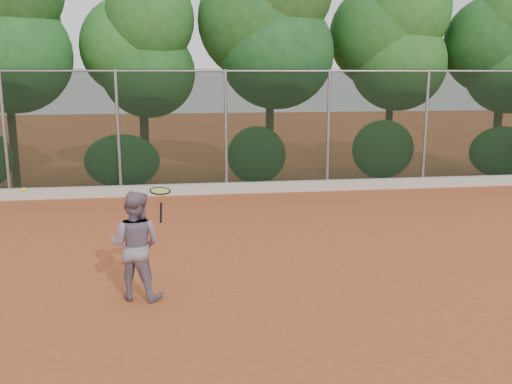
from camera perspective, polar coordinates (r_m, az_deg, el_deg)
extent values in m
plane|color=#AB4F28|center=(9.91, 0.83, -8.28)|extent=(80.00, 80.00, 0.00)
cube|color=beige|center=(16.40, -2.90, 0.39)|extent=(24.00, 0.20, 0.30)
imported|color=gray|center=(8.88, -11.95, -5.23)|extent=(0.98, 0.87, 1.68)
cube|color=black|center=(16.33, -3.02, 6.02)|extent=(24.00, 0.01, 3.50)
cylinder|color=gray|center=(16.25, -3.09, 11.99)|extent=(24.00, 0.06, 0.06)
cylinder|color=gray|center=(16.89, -23.83, 5.22)|extent=(0.09, 0.09, 3.50)
cylinder|color=gray|center=(16.34, -13.61, 5.71)|extent=(0.09, 0.09, 3.50)
cylinder|color=gray|center=(16.33, -3.02, 6.02)|extent=(0.09, 0.09, 3.50)
cylinder|color=gray|center=(16.87, 7.24, 6.13)|extent=(0.09, 0.09, 3.50)
cylinder|color=gray|center=(17.90, 16.59, 6.06)|extent=(0.09, 0.09, 3.50)
cylinder|color=#452C1A|center=(18.82, -23.12, 4.94)|extent=(0.24, 0.24, 2.90)
ellipsoid|color=#2D772D|center=(18.58, -23.22, 12.45)|extent=(3.50, 2.90, 3.40)
cylinder|color=#3B2816|center=(18.64, -11.05, 4.84)|extent=(0.28, 0.28, 2.40)
ellipsoid|color=#1D531C|center=(18.40, -10.71, 11.64)|extent=(2.90, 2.40, 2.80)
ellipsoid|color=#266322|center=(18.74, -12.34, 14.02)|extent=(3.20, 2.70, 3.10)
ellipsoid|color=#20571D|center=(18.26, -10.61, 16.67)|extent=(2.70, 2.30, 2.90)
cylinder|color=#3F2D18|center=(18.54, 1.37, 5.96)|extent=(0.26, 0.26, 3.00)
ellipsoid|color=#27682A|center=(18.39, 2.10, 13.70)|extent=(3.60, 3.00, 3.50)
ellipsoid|color=#2F6E2A|center=(18.66, 0.37, 16.76)|extent=(3.90, 3.20, 3.80)
cylinder|color=#422E19|center=(19.84, 13.09, 5.61)|extent=(0.24, 0.24, 2.70)
ellipsoid|color=#23581E|center=(19.71, 14.08, 12.37)|extent=(3.20, 2.70, 3.10)
ellipsoid|color=#1C4E1B|center=(19.85, 12.49, 15.04)|extent=(3.50, 2.90, 3.40)
ellipsoid|color=#225E20|center=(19.76, 14.73, 17.28)|extent=(3.00, 2.50, 3.10)
cylinder|color=#452D1A|center=(21.12, 22.91, 5.07)|extent=(0.28, 0.28, 2.50)
ellipsoid|color=#2C6B28|center=(21.03, 24.03, 11.12)|extent=(3.00, 2.50, 2.90)
ellipsoid|color=#265F24|center=(21.05, 22.59, 13.42)|extent=(3.30, 2.80, 3.20)
ellipsoid|color=#2E762D|center=(17.24, -13.22, 3.02)|extent=(2.20, 1.16, 1.60)
ellipsoid|color=#2F6B28|center=(17.34, 0.07, 3.71)|extent=(1.80, 1.04, 1.76)
ellipsoid|color=#37732B|center=(18.33, 12.57, 4.19)|extent=(2.00, 1.10, 1.84)
ellipsoid|color=#286125|center=(20.11, 23.30, 3.73)|extent=(2.16, 1.12, 1.64)
cylinder|color=black|center=(8.72, -9.49, -2.06)|extent=(0.06, 0.09, 0.32)
torus|color=black|center=(8.58, -9.58, 0.11)|extent=(0.41, 0.41, 0.08)
cylinder|color=#B2C339|center=(8.58, -9.58, 0.11)|extent=(0.34, 0.34, 0.05)
sphere|color=yellow|center=(8.70, -22.19, 0.19)|extent=(0.07, 0.07, 0.07)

